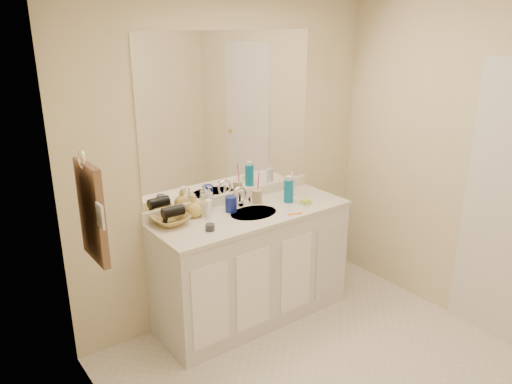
% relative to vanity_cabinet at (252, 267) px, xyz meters
% --- Properties ---
extents(wall_back, '(2.60, 0.02, 2.40)m').
position_rel_vanity_cabinet_xyz_m(wall_back, '(0.00, 0.28, 0.77)').
color(wall_back, beige).
rests_on(wall_back, floor).
extents(wall_left, '(0.02, 2.60, 2.40)m').
position_rel_vanity_cabinet_xyz_m(wall_left, '(-1.30, -1.02, 0.77)').
color(wall_left, beige).
rests_on(wall_left, floor).
extents(wall_right, '(0.02, 2.60, 2.40)m').
position_rel_vanity_cabinet_xyz_m(wall_right, '(1.30, -1.02, 0.77)').
color(wall_right, beige).
rests_on(wall_right, floor).
extents(vanity_cabinet, '(1.50, 0.55, 0.85)m').
position_rel_vanity_cabinet_xyz_m(vanity_cabinet, '(0.00, 0.00, 0.00)').
color(vanity_cabinet, silver).
rests_on(vanity_cabinet, floor).
extents(countertop, '(1.52, 0.57, 0.03)m').
position_rel_vanity_cabinet_xyz_m(countertop, '(0.00, 0.00, 0.44)').
color(countertop, silver).
rests_on(countertop, vanity_cabinet).
extents(backsplash, '(1.52, 0.03, 0.08)m').
position_rel_vanity_cabinet_xyz_m(backsplash, '(0.00, 0.26, 0.50)').
color(backsplash, silver).
rests_on(backsplash, countertop).
extents(sink_basin, '(0.37, 0.37, 0.02)m').
position_rel_vanity_cabinet_xyz_m(sink_basin, '(0.00, -0.02, 0.44)').
color(sink_basin, beige).
rests_on(sink_basin, countertop).
extents(faucet, '(0.02, 0.02, 0.11)m').
position_rel_vanity_cabinet_xyz_m(faucet, '(0.00, 0.16, 0.51)').
color(faucet, silver).
rests_on(faucet, countertop).
extents(mirror, '(1.48, 0.01, 1.20)m').
position_rel_vanity_cabinet_xyz_m(mirror, '(0.00, 0.27, 1.14)').
color(mirror, white).
rests_on(mirror, wall_back).
extents(blue_mug, '(0.10, 0.10, 0.12)m').
position_rel_vanity_cabinet_xyz_m(blue_mug, '(-0.12, 0.10, 0.51)').
color(blue_mug, navy).
rests_on(blue_mug, countertop).
extents(tan_cup, '(0.08, 0.08, 0.10)m').
position_rel_vanity_cabinet_xyz_m(tan_cup, '(0.15, 0.13, 0.51)').
color(tan_cup, tan).
rests_on(tan_cup, countertop).
extents(toothbrush, '(0.01, 0.04, 0.20)m').
position_rel_vanity_cabinet_xyz_m(toothbrush, '(0.16, 0.13, 0.60)').
color(toothbrush, '#E93DA7').
rests_on(toothbrush, tan_cup).
extents(mouthwash_bottle, '(0.09, 0.09, 0.18)m').
position_rel_vanity_cabinet_xyz_m(mouthwash_bottle, '(0.36, 0.00, 0.54)').
color(mouthwash_bottle, '#0C6994').
rests_on(mouthwash_bottle, countertop).
extents(clear_pump_bottle, '(0.07, 0.07, 0.15)m').
position_rel_vanity_cabinet_xyz_m(clear_pump_bottle, '(0.49, 0.12, 0.53)').
color(clear_pump_bottle, silver).
rests_on(clear_pump_bottle, countertop).
extents(soap_dish, '(0.12, 0.10, 0.01)m').
position_rel_vanity_cabinet_xyz_m(soap_dish, '(0.42, -0.12, 0.46)').
color(soap_dish, silver).
rests_on(soap_dish, countertop).
extents(green_soap, '(0.07, 0.05, 0.02)m').
position_rel_vanity_cabinet_xyz_m(green_soap, '(0.42, -0.12, 0.48)').
color(green_soap, '#A4CC31').
rests_on(green_soap, soap_dish).
extents(orange_comb, '(0.11, 0.05, 0.00)m').
position_rel_vanity_cabinet_xyz_m(orange_comb, '(0.23, -0.22, 0.46)').
color(orange_comb, orange).
rests_on(orange_comb, countertop).
extents(dark_jar, '(0.08, 0.08, 0.05)m').
position_rel_vanity_cabinet_xyz_m(dark_jar, '(-0.43, -0.11, 0.48)').
color(dark_jar, '#2E2E34').
rests_on(dark_jar, countertop).
extents(extra_white_bottle, '(0.06, 0.06, 0.14)m').
position_rel_vanity_cabinet_xyz_m(extra_white_bottle, '(-0.32, 0.08, 0.53)').
color(extra_white_bottle, white).
rests_on(extra_white_bottle, countertop).
extents(soap_bottle_white, '(0.07, 0.07, 0.18)m').
position_rel_vanity_cabinet_xyz_m(soap_bottle_white, '(-0.23, 0.23, 0.55)').
color(soap_bottle_white, silver).
rests_on(soap_bottle_white, countertop).
extents(soap_bottle_cream, '(0.07, 0.07, 0.16)m').
position_rel_vanity_cabinet_xyz_m(soap_bottle_cream, '(-0.32, 0.16, 0.53)').
color(soap_bottle_cream, beige).
rests_on(soap_bottle_cream, countertop).
extents(soap_bottle_yellow, '(0.16, 0.16, 0.16)m').
position_rel_vanity_cabinet_xyz_m(soap_bottle_yellow, '(-0.39, 0.18, 0.53)').
color(soap_bottle_yellow, gold).
rests_on(soap_bottle_yellow, countertop).
extents(wicker_basket, '(0.27, 0.27, 0.06)m').
position_rel_vanity_cabinet_xyz_m(wicker_basket, '(-0.59, 0.15, 0.49)').
color(wicker_basket, olive).
rests_on(wicker_basket, countertop).
extents(hair_dryer, '(0.16, 0.08, 0.08)m').
position_rel_vanity_cabinet_xyz_m(hair_dryer, '(-0.57, 0.15, 0.54)').
color(hair_dryer, black).
rests_on(hair_dryer, wicker_basket).
extents(towel_ring, '(0.01, 0.11, 0.11)m').
position_rel_vanity_cabinet_xyz_m(towel_ring, '(-1.27, -0.25, 1.12)').
color(towel_ring, silver).
rests_on(towel_ring, wall_left).
extents(hand_towel, '(0.04, 0.32, 0.55)m').
position_rel_vanity_cabinet_xyz_m(hand_towel, '(-1.25, -0.25, 0.82)').
color(hand_towel, '#4F392A').
rests_on(hand_towel, towel_ring).
extents(switch_plate, '(0.01, 0.08, 0.13)m').
position_rel_vanity_cabinet_xyz_m(switch_plate, '(-1.27, -0.45, 0.88)').
color(switch_plate, silver).
rests_on(switch_plate, wall_left).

